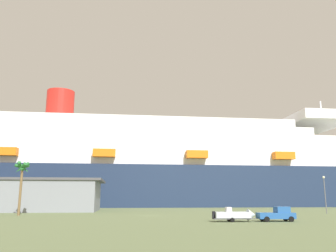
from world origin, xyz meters
TOP-DOWN VIEW (x-y plane):
  - ground_plane at (0.00, 30.00)m, footprint 600.00×600.00m
  - cruise_ship at (4.06, 72.31)m, footprint 287.62×41.43m
  - pickup_truck at (18.20, -19.50)m, footprint 5.62×2.32m
  - small_boat_on_trailer at (11.88, -19.56)m, footprint 7.34×2.21m
  - palm_tree at (-26.95, 2.83)m, footprint 3.37×3.26m
  - street_lamp at (39.70, 5.50)m, footprint 0.56×0.56m

SIDE VIEW (x-z plane):
  - ground_plane at x=0.00m, z-range 0.00..0.00m
  - small_boat_on_trailer at x=11.88m, z-range -0.11..2.04m
  - pickup_truck at x=18.20m, z-range -0.06..2.14m
  - street_lamp at x=39.70m, z-range 1.23..9.66m
  - palm_tree at x=-26.95m, z-range 3.22..14.14m
  - cruise_ship at x=4.06m, z-range -11.35..40.81m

